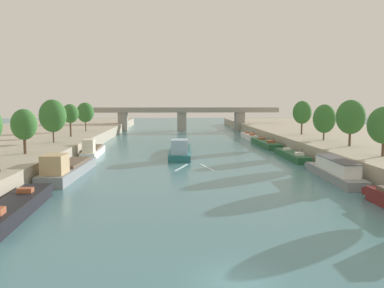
# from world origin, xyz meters

# --- Properties ---
(ground_plane) EXTENTS (400.00, 400.00, 0.00)m
(ground_plane) POSITION_xyz_m (0.00, 0.00, 0.00)
(ground_plane) COLOR teal
(quay_right) EXTENTS (36.00, 170.00, 2.40)m
(quay_right) POSITION_xyz_m (36.32, 55.00, 1.20)
(quay_right) COLOR #A89E89
(quay_right) RESTS_ON ground
(barge_midriver) EXTENTS (4.23, 18.20, 3.29)m
(barge_midriver) POSITION_xyz_m (-1.82, 47.22, 0.94)
(barge_midriver) COLOR #23666B
(barge_midriver) RESTS_ON ground
(wake_behind_barge) EXTENTS (5.59, 6.02, 0.03)m
(wake_behind_barge) POSITION_xyz_m (-0.15, 35.28, 0.01)
(wake_behind_barge) COLOR silver
(wake_behind_barge) RESTS_ON ground
(moored_boat_left_far) EXTENTS (3.06, 14.75, 2.38)m
(moored_boat_left_far) POSITION_xyz_m (-16.15, 12.72, 0.67)
(moored_boat_left_far) COLOR black
(moored_boat_left_far) RESTS_ON ground
(moored_boat_left_near) EXTENTS (3.72, 16.80, 3.41)m
(moored_boat_left_near) POSITION_xyz_m (-16.14, 29.33, 1.01)
(moored_boat_left_near) COLOR gray
(moored_boat_left_near) RESTS_ON ground
(moored_boat_left_midway) EXTENTS (2.69, 13.36, 3.27)m
(moored_boat_left_midway) POSITION_xyz_m (-16.56, 47.31, 0.97)
(moored_boat_left_midway) COLOR silver
(moored_boat_left_midway) RESTS_ON ground
(moored_boat_right_near) EXTENTS (3.10, 15.13, 2.57)m
(moored_boat_right_near) POSITION_xyz_m (16.11, 25.98, 1.07)
(moored_boat_right_near) COLOR gray
(moored_boat_right_near) RESTS_ON ground
(moored_boat_right_far) EXTENTS (2.29, 13.69, 2.14)m
(moored_boat_right_far) POSITION_xyz_m (16.22, 43.18, 0.55)
(moored_boat_right_far) COLOR #235633
(moored_boat_right_far) RESTS_ON ground
(moored_boat_right_gap_after) EXTENTS (3.05, 15.58, 2.28)m
(moored_boat_right_gap_after) POSITION_xyz_m (16.13, 60.58, 0.62)
(moored_boat_right_gap_after) COLOR #235633
(moored_boat_right_gap_after) RESTS_ON ground
(moored_boat_right_lone) EXTENTS (2.15, 12.85, 2.28)m
(moored_boat_right_lone) POSITION_xyz_m (15.96, 76.83, 0.62)
(moored_boat_right_lone) COLOR silver
(moored_boat_right_lone) RESTS_ON ground
(tree_left_nearest) EXTENTS (3.30, 3.30, 5.90)m
(tree_left_nearest) POSITION_xyz_m (-22.62, 33.24, 6.24)
(tree_left_nearest) COLOR brown
(tree_left_nearest) RESTS_ON quay_left
(tree_left_second) EXTENTS (4.40, 4.40, 7.19)m
(tree_left_second) POSITION_xyz_m (-22.95, 47.06, 6.88)
(tree_left_second) COLOR brown
(tree_left_second) RESTS_ON quay_left
(tree_left_end_of_row) EXTENTS (3.21, 3.21, 6.34)m
(tree_left_end_of_row) POSITION_xyz_m (-22.95, 58.41, 6.87)
(tree_left_end_of_row) COLOR brown
(tree_left_end_of_row) RESTS_ON quay_left
(tree_left_midway) EXTENTS (3.90, 3.90, 6.60)m
(tree_left_midway) POSITION_xyz_m (-22.99, 72.18, 6.73)
(tree_left_midway) COLOR brown
(tree_left_midway) RESTS_ON quay_left
(tree_right_end_of_row) EXTENTS (4.05, 4.05, 6.24)m
(tree_right_end_of_row) POSITION_xyz_m (23.24, 28.40, 6.30)
(tree_right_end_of_row) COLOR brown
(tree_right_end_of_row) RESTS_ON quay_right
(tree_right_past_mid) EXTENTS (4.33, 4.33, 7.12)m
(tree_right_past_mid) POSITION_xyz_m (24.07, 39.47, 6.88)
(tree_right_past_mid) COLOR brown
(tree_right_past_mid) RESTS_ON quay_right
(tree_right_second) EXTENTS (3.93, 3.93, 6.35)m
(tree_right_second) POSITION_xyz_m (23.77, 49.01, 6.20)
(tree_right_second) COLOR brown
(tree_right_second) RESTS_ON quay_right
(tree_right_nearest) EXTENTS (3.82, 3.82, 6.96)m
(tree_right_nearest) POSITION_xyz_m (23.70, 60.73, 6.97)
(tree_right_nearest) COLOR brown
(tree_right_nearest) RESTS_ON quay_right
(bridge_far) EXTENTS (60.63, 4.40, 7.31)m
(bridge_far) POSITION_xyz_m (0.00, 104.16, 4.65)
(bridge_far) COLOR gray
(bridge_far) RESTS_ON ground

